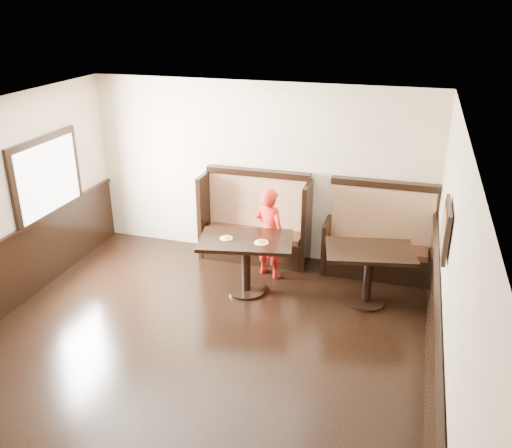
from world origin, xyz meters
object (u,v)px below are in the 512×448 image
at_px(table_main, 246,251).
at_px(child, 270,233).
at_px(booth_main, 256,227).
at_px(table_neighbor, 369,263).
at_px(booth_neighbor, 379,244).

relative_size(table_main, child, 1.02).
relative_size(booth_main, child, 1.25).
bearing_deg(table_neighbor, child, 154.39).
xyz_separation_m(booth_neighbor, table_main, (-1.76, -1.11, 0.15)).
distance_m(table_main, table_neighbor, 1.71).
distance_m(booth_neighbor, table_neighbor, 0.94).
relative_size(booth_main, booth_neighbor, 1.06).
xyz_separation_m(booth_neighbor, table_neighbor, (-0.07, -0.93, 0.13)).
distance_m(table_main, child, 0.60).
distance_m(booth_main, child, 0.69).
xyz_separation_m(booth_main, table_neighbor, (1.88, -0.93, 0.08)).
bearing_deg(table_main, booth_neighbor, 21.31).
height_order(table_neighbor, child, child).
bearing_deg(table_main, table_neighbor, -4.81).
bearing_deg(child, table_neighbor, -171.67).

